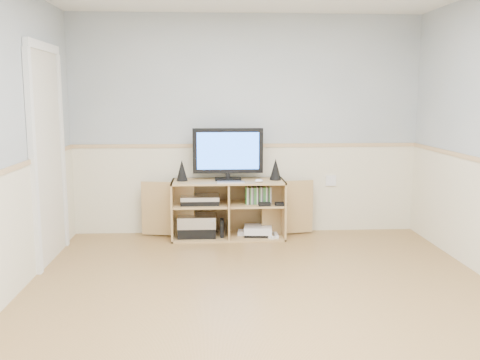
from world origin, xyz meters
name	(u,v)px	position (x,y,z in m)	size (l,w,h in m)	color
room	(258,145)	(-0.06, 0.12, 1.22)	(4.04, 4.54, 2.54)	#A77E4A
media_cabinet	(228,207)	(-0.22, 2.04, 0.33)	(1.96, 0.47, 0.65)	tan
monitor	(228,152)	(-0.22, 2.03, 0.96)	(0.78, 0.18, 0.58)	black
speaker_left	(182,170)	(-0.73, 2.00, 0.77)	(0.13, 0.13, 0.23)	black
speaker_right	(276,169)	(0.31, 2.00, 0.77)	(0.13, 0.13, 0.24)	black
keyboard	(231,182)	(-0.19, 1.84, 0.66)	(0.30, 0.12, 0.01)	white
mouse	(259,181)	(0.11, 1.84, 0.67)	(0.10, 0.06, 0.04)	white
av_components	(198,219)	(-0.56, 1.98, 0.22)	(0.51, 0.32, 0.47)	black
game_consoles	(257,231)	(0.11, 1.97, 0.07)	(0.45, 0.30, 0.11)	white
game_cases	(258,195)	(0.12, 1.96, 0.48)	(0.28, 0.14, 0.19)	#3F8C3F
wall_outlet	(331,181)	(1.00, 2.23, 0.60)	(0.12, 0.03, 0.12)	white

